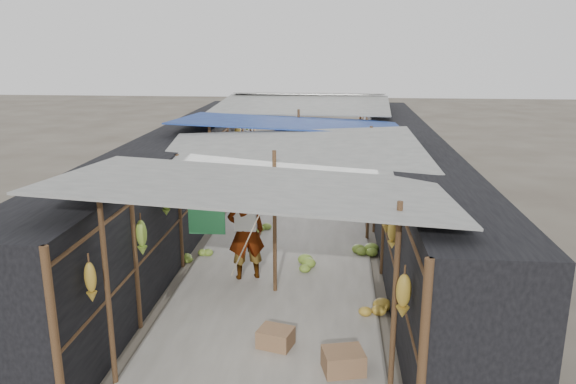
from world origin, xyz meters
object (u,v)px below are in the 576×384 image
(black_basin, at_px, (328,202))
(vendor_seated, at_px, (346,180))
(crate_near, at_px, (343,362))
(vendor_elderly, at_px, (246,231))
(shopper_blue, at_px, (255,203))

(black_basin, xyz_separation_m, vendor_seated, (0.53, 1.33, 0.32))
(crate_near, relative_size, black_basin, 1.03)
(black_basin, bearing_deg, vendor_elderly, -105.46)
(crate_near, bearing_deg, vendor_elderly, 107.28)
(black_basin, relative_size, shopper_blue, 0.38)
(crate_near, bearing_deg, black_basin, 78.91)
(crate_near, distance_m, vendor_elderly, 3.60)
(crate_near, relative_size, vendor_elderly, 0.29)
(crate_near, height_order, shopper_blue, shopper_blue)
(vendor_elderly, height_order, vendor_seated, vendor_elderly)
(shopper_blue, relative_size, vendor_seated, 1.74)
(black_basin, height_order, vendor_elderly, vendor_elderly)
(vendor_seated, bearing_deg, vendor_elderly, -5.90)
(crate_near, xyz_separation_m, vendor_elderly, (-1.81, 3.02, 0.78))
(shopper_blue, bearing_deg, crate_near, -77.55)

